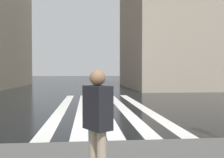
{
  "coord_description": "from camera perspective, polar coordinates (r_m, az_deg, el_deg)",
  "views": [
    {
      "loc": [
        -9.07,
        0.74,
        1.8
      ],
      "look_at": [
        4.86,
        -0.64,
        1.42
      ],
      "focal_mm": 41.09,
      "sensor_mm": 36.0,
      "label": 1
    }
  ],
  "objects": [
    {
      "name": "pedestrian_by_billboard",
      "position": [
        3.57,
        -3.21,
        -9.12
      ],
      "size": [
        0.47,
        0.42,
        1.68
      ],
      "color": "black",
      "rests_on": "sidewalk_pavement"
    },
    {
      "name": "ground_plane",
      "position": [
        9.28,
        -1.01,
        -9.61
      ],
      "size": [
        220.0,
        220.0,
        0.0
      ],
      "primitive_type": "plane",
      "color": "black"
    },
    {
      "name": "zebra_crossing",
      "position": [
        13.22,
        -2.19,
        -6.24
      ],
      "size": [
        13.0,
        4.5,
        0.01
      ],
      "color": "silver",
      "rests_on": "ground_plane"
    }
  ]
}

